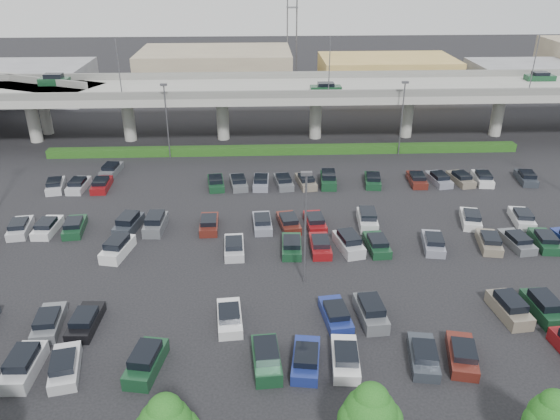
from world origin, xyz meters
The scene contains 8 objects.
ground centered at (0.00, 0.00, 0.00)m, with size 280.00×280.00×0.00m, color black.
overpass centered at (-0.25, 32.01, 6.97)m, with size 150.00×13.00×15.80m.
hedge centered at (0.00, 25.00, 0.55)m, with size 66.00×1.60×1.10m, color #183C11.
tree_row centered at (0.70, -26.53, 3.52)m, with size 65.07×3.66×5.94m.
parked_cars centered at (0.22, -3.80, 0.60)m, with size 62.80×41.64×1.67m.
light_poles centered at (-4.13, 2.00, 6.24)m, with size 66.90×48.38×10.30m.
distant_buildings centered at (12.38, 61.81, 3.74)m, with size 138.00×24.00×9.00m.
comm_tower centered at (4.00, 74.00, 15.61)m, with size 2.40×2.40×30.00m.
Camera 1 is at (-3.82, -48.02, 26.25)m, focal length 35.00 mm.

